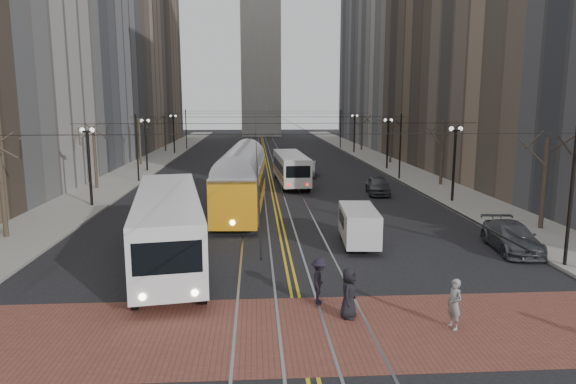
{
  "coord_description": "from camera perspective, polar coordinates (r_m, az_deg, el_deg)",
  "views": [
    {
      "loc": [
        -1.55,
        -20.23,
        7.63
      ],
      "look_at": [
        0.16,
        6.35,
        3.0
      ],
      "focal_mm": 32.0,
      "sensor_mm": 36.0,
      "label": 1
    }
  ],
  "objects": [
    {
      "name": "building_left_far",
      "position": [
        109.6,
        -16.96,
        15.93
      ],
      "size": [
        16.0,
        20.0,
        40.0
      ],
      "primitive_type": "cube",
      "color": "brown",
      "rests_on": "ground"
    },
    {
      "name": "rear_bus",
      "position": [
        48.56,
        0.3,
        2.55
      ],
      "size": [
        2.9,
        11.19,
        2.89
      ],
      "primitive_type": "cube",
      "rotation": [
        0.0,
        0.0,
        0.04
      ],
      "color": "silver",
      "rests_on": "ground"
    },
    {
      "name": "building_right_mid",
      "position": [
        72.16,
        19.21,
        16.8
      ],
      "size": [
        16.0,
        20.0,
        34.0
      ],
      "primitive_type": "cube",
      "color": "brown",
      "rests_on": "ground"
    },
    {
      "name": "lamp_posts",
      "position": [
        49.25,
        -1.87,
        4.23
      ],
      "size": [
        27.6,
        57.2,
        5.6
      ],
      "color": "black",
      "rests_on": "ground"
    },
    {
      "name": "sedan_parked",
      "position": [
        29.33,
        23.59,
        -4.6
      ],
      "size": [
        2.58,
        5.2,
        1.45
      ],
      "primitive_type": "imported",
      "rotation": [
        0.0,
        0.0,
        -0.11
      ],
      "color": "#42464A",
      "rests_on": "ground"
    },
    {
      "name": "trolley_wires",
      "position": [
        55.22,
        -2.08,
        5.85
      ],
      "size": [
        25.96,
        120.0,
        6.6
      ],
      "color": "black",
      "rests_on": "ground"
    },
    {
      "name": "street_trees",
      "position": [
        55.72,
        -2.09,
        4.88
      ],
      "size": [
        31.68,
        53.28,
        5.6
      ],
      "color": "#382D23",
      "rests_on": "ground"
    },
    {
      "name": "pedestrian_b",
      "position": [
        18.73,
        17.99,
        -11.75
      ],
      "size": [
        0.59,
        0.73,
        1.75
      ],
      "primitive_type": "imported",
      "rotation": [
        0.0,
        0.0,
        5.02
      ],
      "color": "gray",
      "rests_on": "crosswalk_band"
    },
    {
      "name": "sedan_grey",
      "position": [
        44.02,
        9.94,
        0.73
      ],
      "size": [
        2.29,
        4.63,
        1.52
      ],
      "primitive_type": "imported",
      "rotation": [
        0.0,
        0.0,
        -0.11
      ],
      "color": "#3D4145",
      "rests_on": "ground"
    },
    {
      "name": "pedestrian_d",
      "position": [
        19.99,
        3.54,
        -9.81
      ],
      "size": [
        0.91,
        1.28,
        1.8
      ],
      "primitive_type": "imported",
      "rotation": [
        0.0,
        0.0,
        1.35
      ],
      "color": "black",
      "rests_on": "crosswalk_band"
    },
    {
      "name": "sidewalk_left",
      "position": [
        67.03,
        -15.26,
        3.04
      ],
      "size": [
        5.0,
        140.0,
        0.15
      ],
      "primitive_type": "cube",
      "color": "gray",
      "rests_on": "ground"
    },
    {
      "name": "sidewalk_right",
      "position": [
        67.72,
        10.5,
        3.29
      ],
      "size": [
        5.0,
        140.0,
        0.15
      ],
      "primitive_type": "cube",
      "color": "gray",
      "rests_on": "ground"
    },
    {
      "name": "transit_bus",
      "position": [
        25.32,
        -13.15,
        -3.95
      ],
      "size": [
        4.96,
        13.88,
        3.4
      ],
      "primitive_type": "cube",
      "rotation": [
        0.0,
        0.0,
        0.16
      ],
      "color": "white",
      "rests_on": "ground"
    },
    {
      "name": "sedan_silver",
      "position": [
        54.34,
        2.21,
        2.61
      ],
      "size": [
        2.31,
        4.93,
        1.56
      ],
      "primitive_type": "imported",
      "rotation": [
        0.0,
        0.0,
        -0.14
      ],
      "color": "#9D9EA4",
      "rests_on": "ground"
    },
    {
      "name": "streetcar_rails",
      "position": [
        65.7,
        -2.32,
        3.19
      ],
      "size": [
        4.8,
        130.0,
        0.02
      ],
      "primitive_type": "cube",
      "color": "gray",
      "rests_on": "ground"
    },
    {
      "name": "crosswalk_band",
      "position": [
        18.0,
        1.66,
        -15.2
      ],
      "size": [
        25.0,
        6.0,
        0.01
      ],
      "primitive_type": "cube",
      "color": "brown",
      "rests_on": "ground"
    },
    {
      "name": "cargo_van",
      "position": [
        27.99,
        7.88,
        -3.89
      ],
      "size": [
        2.12,
        4.74,
        2.05
      ],
      "primitive_type": "cube",
      "rotation": [
        0.0,
        0.0,
        -0.07
      ],
      "color": "silver",
      "rests_on": "ground"
    },
    {
      "name": "streetcar",
      "position": [
        36.71,
        -5.12,
        0.66
      ],
      "size": [
        3.58,
        15.3,
        3.58
      ],
      "primitive_type": "cube",
      "rotation": [
        0.0,
        0.0,
        -0.05
      ],
      "color": "orange",
      "rests_on": "ground"
    },
    {
      "name": "pedestrian_a",
      "position": [
        18.78,
        6.77,
        -11.1
      ],
      "size": [
        0.9,
        1.06,
        1.84
      ],
      "primitive_type": "imported",
      "rotation": [
        0.0,
        0.0,
        1.15
      ],
      "color": "black",
      "rests_on": "crosswalk_band"
    },
    {
      "name": "building_right_far",
      "position": [
        110.32,
        10.96,
        16.13
      ],
      "size": [
        16.0,
        20.0,
        40.0
      ],
      "primitive_type": "cube",
      "color": "slate",
      "rests_on": "ground"
    },
    {
      "name": "building_left_mid",
      "position": [
        71.05,
        -24.43,
        16.59
      ],
      "size": [
        16.0,
        20.0,
        34.0
      ],
      "primitive_type": "cube",
      "color": "slate",
      "rests_on": "ground"
    },
    {
      "name": "centre_lines",
      "position": [
        65.7,
        -2.32,
        3.19
      ],
      "size": [
        0.42,
        130.0,
        0.01
      ],
      "primitive_type": "cube",
      "color": "gold",
      "rests_on": "ground"
    },
    {
      "name": "ground",
      "position": [
        21.68,
        0.66,
        -10.75
      ],
      "size": [
        260.0,
        260.0,
        0.0
      ],
      "primitive_type": "plane",
      "color": "black",
      "rests_on": "ground"
    }
  ]
}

